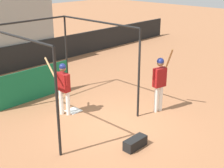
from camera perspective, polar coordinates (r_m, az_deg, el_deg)
ground_plane at (r=9.64m, az=0.54°, el=-7.30°), size 60.00×60.00×0.00m
outfield_wall at (r=14.77m, az=-19.59°, el=3.96°), size 24.00×0.12×1.19m
batting_cage at (r=10.67m, az=-12.34°, el=2.37°), size 3.16×3.64×2.86m
home_plate at (r=10.55m, az=-7.05°, el=-4.86°), size 0.44×0.44×0.02m
player_batter at (r=9.95m, az=-8.92°, el=-0.07°), size 0.50×0.89×1.86m
player_waiting at (r=10.16m, az=8.72°, el=0.86°), size 0.80×0.49×2.14m
equipment_bag at (r=8.42m, az=4.26°, el=-10.70°), size 0.70×0.28×0.28m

